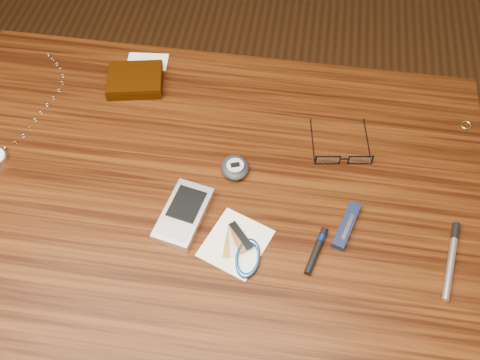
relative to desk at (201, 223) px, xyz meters
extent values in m
plane|color=#472814|center=(0.00, 0.00, -0.65)|extent=(3.80, 3.80, 0.00)
cube|color=#3A1B09|center=(0.00, 0.00, 0.08)|extent=(1.00, 0.70, 0.03)
cylinder|color=#4C2814|center=(-0.45, 0.30, -0.29)|extent=(0.05, 0.05, 0.71)
cylinder|color=#4C2814|center=(0.45, 0.30, -0.29)|extent=(0.05, 0.05, 0.71)
cube|color=black|center=(-0.17, 0.24, 0.11)|extent=(0.12, 0.11, 0.02)
cube|color=black|center=(-0.17, 0.24, 0.12)|extent=(0.12, 0.10, 0.00)
cube|color=white|center=(-0.17, 0.30, 0.10)|extent=(0.09, 0.06, 0.00)
cube|color=black|center=(0.22, 0.10, 0.11)|extent=(0.04, 0.01, 0.02)
cube|color=white|center=(0.22, 0.10, 0.11)|extent=(0.04, 0.01, 0.02)
cylinder|color=black|center=(0.19, 0.14, 0.10)|extent=(0.02, 0.10, 0.00)
cube|color=black|center=(0.27, 0.10, 0.11)|extent=(0.04, 0.01, 0.02)
cube|color=white|center=(0.27, 0.10, 0.11)|extent=(0.04, 0.01, 0.02)
cylinder|color=black|center=(0.29, 0.16, 0.10)|extent=(0.02, 0.10, 0.00)
cube|color=black|center=(0.24, 0.10, 0.12)|extent=(0.01, 0.00, 0.00)
torus|color=#E3BE75|center=(0.47, 0.22, 0.10)|extent=(0.03, 0.03, 0.00)
cylinder|color=silver|center=(-0.36, 0.04, 0.11)|extent=(0.01, 0.01, 0.01)
torus|color=silver|center=(-0.35, 0.06, 0.10)|extent=(0.01, 0.01, 0.01)
torus|color=silver|center=(-0.34, 0.07, 0.10)|extent=(0.01, 0.01, 0.00)
torus|color=silver|center=(-0.34, 0.09, 0.10)|extent=(0.01, 0.01, 0.01)
torus|color=silver|center=(-0.33, 0.11, 0.10)|extent=(0.01, 0.01, 0.00)
torus|color=silver|center=(-0.33, 0.13, 0.10)|extent=(0.01, 0.01, 0.01)
torus|color=silver|center=(-0.33, 0.15, 0.10)|extent=(0.01, 0.01, 0.00)
torus|color=silver|center=(-0.32, 0.17, 0.10)|extent=(0.01, 0.00, 0.01)
torus|color=silver|center=(-0.32, 0.19, 0.10)|extent=(0.01, 0.01, 0.00)
torus|color=silver|center=(-0.32, 0.21, 0.10)|extent=(0.01, 0.00, 0.01)
torus|color=silver|center=(-0.32, 0.23, 0.10)|extent=(0.01, 0.01, 0.00)
torus|color=silver|center=(-0.33, 0.25, 0.10)|extent=(0.01, 0.01, 0.01)
torus|color=silver|center=(-0.35, 0.26, 0.10)|extent=(0.01, 0.01, 0.00)
torus|color=silver|center=(-0.36, 0.28, 0.10)|extent=(0.01, 0.01, 0.01)
torus|color=silver|center=(-0.37, 0.29, 0.10)|extent=(0.01, 0.01, 0.00)
cube|color=silver|center=(-0.01, -0.05, 0.11)|extent=(0.09, 0.13, 0.02)
cube|color=black|center=(-0.01, -0.04, 0.12)|extent=(0.06, 0.07, 0.00)
cube|color=#A5A9AD|center=(-0.02, -0.09, 0.12)|extent=(0.05, 0.03, 0.00)
ellipsoid|color=#1F242B|center=(0.06, 0.06, 0.11)|extent=(0.06, 0.07, 0.02)
cylinder|color=#A0A4A9|center=(0.06, 0.05, 0.12)|extent=(0.03, 0.03, 0.00)
cube|color=black|center=(0.06, 0.05, 0.12)|extent=(0.02, 0.01, 0.00)
cube|color=white|center=(0.08, -0.09, 0.10)|extent=(0.12, 0.13, 0.00)
torus|color=#215598|center=(0.10, -0.11, 0.11)|extent=(0.06, 0.06, 0.01)
cube|color=olive|center=(0.07, -0.09, 0.10)|extent=(0.01, 0.06, 0.00)
cube|color=silver|center=(0.07, -0.08, 0.11)|extent=(0.02, 0.06, 0.00)
cube|color=olive|center=(0.08, -0.08, 0.11)|extent=(0.04, 0.06, 0.00)
cube|color=black|center=(0.09, -0.08, 0.11)|extent=(0.05, 0.05, 0.00)
cube|color=#0F1B36|center=(0.26, -0.03, 0.11)|extent=(0.05, 0.09, 0.01)
cube|color=#B3B4B8|center=(0.26, -0.04, 0.11)|extent=(0.02, 0.05, 0.00)
cylinder|color=silver|center=(0.42, -0.07, 0.11)|extent=(0.04, 0.14, 0.01)
cylinder|color=black|center=(0.43, -0.01, 0.11)|extent=(0.02, 0.03, 0.01)
cylinder|color=black|center=(0.21, -0.08, 0.11)|extent=(0.03, 0.09, 0.01)
cylinder|color=#143EAC|center=(0.22, -0.06, 0.11)|extent=(0.01, 0.01, 0.01)
camera|label=1|loc=(0.15, -0.48, 0.87)|focal=40.00mm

